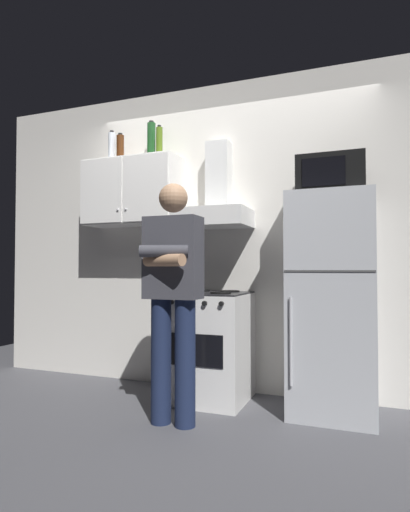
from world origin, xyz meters
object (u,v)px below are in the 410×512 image
at_px(upper_cabinet, 133,192).
at_px(bottle_wine_green, 151,141).
at_px(refrigerator, 332,304).
at_px(range_hood, 215,204).
at_px(bottle_vodka_clear, 112,148).
at_px(microwave, 331,176).
at_px(stove_oven, 210,346).
at_px(bottle_olive_oil, 159,141).
at_px(person_standing, 173,291).
at_px(bottle_rum_dark, 120,148).

distance_m(upper_cabinet, bottle_wine_green, 0.50).
bearing_deg(bottle_wine_green, refrigerator, -5.53).
bearing_deg(range_hood, bottle_vodka_clear, 178.01).
bearing_deg(microwave, stove_oven, -178.85).
distance_m(bottle_olive_oil, bottle_wine_green, 0.13).
bearing_deg(upper_cabinet, refrigerator, -4.07).
relative_size(refrigerator, bottle_olive_oil, 5.90).
relative_size(refrigerator, person_standing, 0.98).
height_order(upper_cabinet, refrigerator, upper_cabinet).
bearing_deg(bottle_wine_green, bottle_olive_oil, -28.95).
relative_size(person_standing, bottle_rum_dark, 6.14).
bearing_deg(range_hood, bottle_rum_dark, 178.63).
height_order(bottle_olive_oil, bottle_wine_green, bottle_wine_green).
bearing_deg(person_standing, stove_oven, 85.28).
bearing_deg(person_standing, bottle_olive_oil, 123.53).
xyz_separation_m(bottle_olive_oil, bottle_rum_dark, (-0.44, 0.06, -0.00)).
height_order(person_standing, bottle_rum_dark, bottle_rum_dark).
height_order(microwave, bottle_wine_green, bottle_wine_green).
distance_m(stove_oven, bottle_rum_dark, 1.99).
bearing_deg(microwave, bottle_wine_green, 175.13).
height_order(refrigerator, bottle_wine_green, bottle_wine_green).
relative_size(person_standing, bottle_olive_oil, 6.04).
bearing_deg(stove_oven, person_standing, -94.72).
bearing_deg(range_hood, refrigerator, -7.55).
xyz_separation_m(stove_oven, person_standing, (-0.05, -0.61, 0.47)).
distance_m(person_standing, bottle_vodka_clear, 1.81).
relative_size(stove_oven, bottle_olive_oil, 3.22).
relative_size(range_hood, bottle_olive_oil, 2.76).
relative_size(upper_cabinet, bottle_olive_oil, 3.32).
xyz_separation_m(microwave, bottle_wine_green, (-1.57, 0.13, 0.48)).
relative_size(stove_oven, microwave, 1.82).
xyz_separation_m(range_hood, microwave, (0.95, -0.11, 0.14)).
height_order(bottle_vodka_clear, bottle_wine_green, bottle_wine_green).
relative_size(upper_cabinet, person_standing, 0.55).
bearing_deg(bottle_rum_dark, person_standing, -40.06).
height_order(stove_oven, bottle_olive_oil, bottle_olive_oil).
bearing_deg(refrigerator, microwave, 90.90).
xyz_separation_m(microwave, bottle_olive_oil, (-1.46, 0.07, 0.44)).
distance_m(range_hood, microwave, 0.97).
distance_m(bottle_olive_oil, bottle_rum_dark, 0.44).
height_order(stove_oven, bottle_vodka_clear, bottle_vodka_clear).
xyz_separation_m(bottle_olive_oil, bottle_vodka_clear, (-0.54, 0.07, 0.02)).
bearing_deg(refrigerator, bottle_rum_dark, 175.52).
relative_size(range_hood, bottle_rum_dark, 2.81).
distance_m(bottle_olive_oil, bottle_vodka_clear, 0.54).
bearing_deg(person_standing, bottle_wine_green, 127.11).
distance_m(refrigerator, bottle_wine_green, 2.12).
height_order(refrigerator, bottle_rum_dark, bottle_rum_dark).
xyz_separation_m(range_hood, bottle_olive_oil, (-0.51, -0.04, 0.58)).
distance_m(upper_cabinet, person_standing, 1.35).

